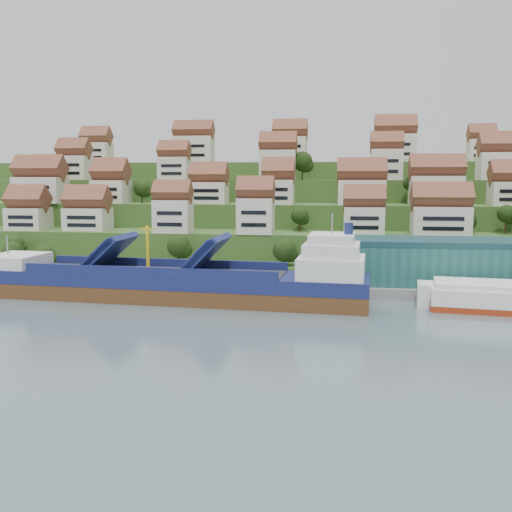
# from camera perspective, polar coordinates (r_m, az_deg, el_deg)

# --- Properties ---
(ground) EXTENTS (300.00, 300.00, 0.00)m
(ground) POSITION_cam_1_polar(r_m,az_deg,el_deg) (118.41, -1.78, -4.75)
(ground) COLOR slate
(ground) RESTS_ON ground
(quay) EXTENTS (180.00, 14.00, 2.20)m
(quay) POSITION_cam_1_polar(r_m,az_deg,el_deg) (131.21, 8.00, -3.08)
(quay) COLOR gray
(quay) RESTS_ON ground
(pebble_beach) EXTENTS (45.00, 20.00, 1.00)m
(pebble_beach) POSITION_cam_1_polar(r_m,az_deg,el_deg) (150.08, -23.35, -2.50)
(pebble_beach) COLOR gray
(pebble_beach) RESTS_ON ground
(hillside) EXTENTS (260.00, 128.00, 31.00)m
(hillside) POSITION_cam_1_polar(r_m,az_deg,el_deg) (218.83, 2.83, 3.89)
(hillside) COLOR #2D4C1E
(hillside) RESTS_ON ground
(hillside_village) EXTENTS (155.18, 64.79, 29.30)m
(hillside_village) POSITION_cam_1_polar(r_m,az_deg,el_deg) (175.31, 2.69, 7.40)
(hillside_village) COLOR silver
(hillside_village) RESTS_ON ground
(hillside_trees) EXTENTS (142.01, 62.01, 31.35)m
(hillside_trees) POSITION_cam_1_polar(r_m,az_deg,el_deg) (159.43, -2.28, 4.27)
(hillside_trees) COLOR #1F3712
(hillside_trees) RESTS_ON ground
(warehouse) EXTENTS (60.00, 15.00, 10.00)m
(warehouse) POSITION_cam_1_polar(r_m,az_deg,el_deg) (136.06, 21.65, -0.57)
(warehouse) COLOR #225D58
(warehouse) RESTS_ON quay
(flagpole) EXTENTS (1.28, 0.16, 8.00)m
(flagpole) POSITION_cam_1_polar(r_m,az_deg,el_deg) (125.31, 7.18, -0.90)
(flagpole) COLOR gray
(flagpole) RESTS_ON quay
(cargo_ship) EXTENTS (84.88, 18.49, 18.76)m
(cargo_ship) POSITION_cam_1_polar(r_m,az_deg,el_deg) (121.81, -7.79, -2.77)
(cargo_ship) COLOR #56341A
(cargo_ship) RESTS_ON ground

